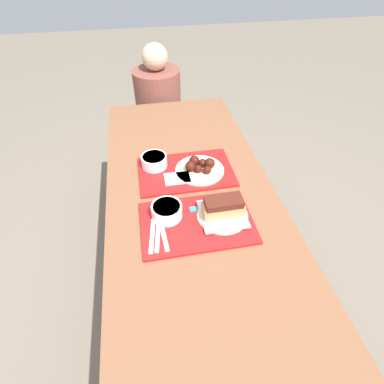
{
  "coord_description": "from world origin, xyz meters",
  "views": [
    {
      "loc": [
        -0.18,
        -0.97,
        1.69
      ],
      "look_at": [
        -0.0,
        -0.03,
        0.81
      ],
      "focal_mm": 28.0,
      "sensor_mm": 36.0,
      "label": 1
    }
  ],
  "objects_px": {
    "tray_far": "(186,171)",
    "brisket_sandwich_plate": "(223,210)",
    "bowl_coleslaw_near": "(167,211)",
    "wings_plate_far": "(200,167)",
    "person_seated_across": "(158,98)",
    "bowl_coleslaw_far": "(154,161)",
    "tray_near": "(197,222)"
  },
  "relations": [
    {
      "from": "tray_far",
      "to": "brisket_sandwich_plate",
      "type": "relative_size",
      "value": 2.16
    },
    {
      "from": "tray_far",
      "to": "bowl_coleslaw_near",
      "type": "relative_size",
      "value": 3.6
    },
    {
      "from": "bowl_coleslaw_near",
      "to": "wings_plate_far",
      "type": "xyz_separation_m",
      "value": [
        0.19,
        0.27,
        -0.01
      ]
    },
    {
      "from": "wings_plate_far",
      "to": "person_seated_across",
      "type": "height_order",
      "value": "person_seated_across"
    },
    {
      "from": "bowl_coleslaw_far",
      "to": "wings_plate_far",
      "type": "distance_m",
      "value": 0.23
    },
    {
      "from": "bowl_coleslaw_near",
      "to": "tray_near",
      "type": "bearing_deg",
      "value": -24.83
    },
    {
      "from": "brisket_sandwich_plate",
      "to": "wings_plate_far",
      "type": "relative_size",
      "value": 0.89
    },
    {
      "from": "tray_far",
      "to": "tray_near",
      "type": "bearing_deg",
      "value": -92.53
    },
    {
      "from": "bowl_coleslaw_near",
      "to": "person_seated_across",
      "type": "relative_size",
      "value": 0.19
    },
    {
      "from": "bowl_coleslaw_near",
      "to": "wings_plate_far",
      "type": "bearing_deg",
      "value": 54.78
    },
    {
      "from": "person_seated_across",
      "to": "brisket_sandwich_plate",
      "type": "bearing_deg",
      "value": -83.9
    },
    {
      "from": "wings_plate_far",
      "to": "person_seated_across",
      "type": "xyz_separation_m",
      "value": [
        -0.11,
        1.0,
        -0.1
      ]
    },
    {
      "from": "tray_near",
      "to": "person_seated_across",
      "type": "height_order",
      "value": "person_seated_across"
    },
    {
      "from": "bowl_coleslaw_near",
      "to": "person_seated_across",
      "type": "height_order",
      "value": "person_seated_across"
    },
    {
      "from": "tray_far",
      "to": "wings_plate_far",
      "type": "height_order",
      "value": "wings_plate_far"
    },
    {
      "from": "person_seated_across",
      "to": "bowl_coleslaw_far",
      "type": "bearing_deg",
      "value": -96.4
    },
    {
      "from": "tray_far",
      "to": "wings_plate_far",
      "type": "bearing_deg",
      "value": -8.54
    },
    {
      "from": "bowl_coleslaw_far",
      "to": "bowl_coleslaw_near",
      "type": "bearing_deg",
      "value": -86.81
    },
    {
      "from": "bowl_coleslaw_near",
      "to": "bowl_coleslaw_far",
      "type": "relative_size",
      "value": 1.0
    },
    {
      "from": "bowl_coleslaw_near",
      "to": "brisket_sandwich_plate",
      "type": "bearing_deg",
      "value": -10.54
    },
    {
      "from": "tray_far",
      "to": "bowl_coleslaw_far",
      "type": "xyz_separation_m",
      "value": [
        -0.15,
        0.07,
        0.04
      ]
    },
    {
      "from": "bowl_coleslaw_near",
      "to": "wings_plate_far",
      "type": "distance_m",
      "value": 0.33
    },
    {
      "from": "bowl_coleslaw_near",
      "to": "person_seated_across",
      "type": "xyz_separation_m",
      "value": [
        0.08,
        1.27,
        -0.11
      ]
    },
    {
      "from": "brisket_sandwich_plate",
      "to": "bowl_coleslaw_near",
      "type": "bearing_deg",
      "value": 169.46
    },
    {
      "from": "tray_near",
      "to": "bowl_coleslaw_near",
      "type": "bearing_deg",
      "value": 155.17
    },
    {
      "from": "wings_plate_far",
      "to": "person_seated_across",
      "type": "distance_m",
      "value": 1.01
    },
    {
      "from": "tray_near",
      "to": "brisket_sandwich_plate",
      "type": "bearing_deg",
      "value": 5.9
    },
    {
      "from": "bowl_coleslaw_near",
      "to": "brisket_sandwich_plate",
      "type": "height_order",
      "value": "brisket_sandwich_plate"
    },
    {
      "from": "tray_near",
      "to": "bowl_coleslaw_far",
      "type": "relative_size",
      "value": 3.6
    },
    {
      "from": "bowl_coleslaw_near",
      "to": "tray_far",
      "type": "bearing_deg",
      "value": 65.38
    },
    {
      "from": "bowl_coleslaw_far",
      "to": "wings_plate_far",
      "type": "height_order",
      "value": "wings_plate_far"
    },
    {
      "from": "tray_near",
      "to": "bowl_coleslaw_near",
      "type": "relative_size",
      "value": 3.6
    }
  ]
}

